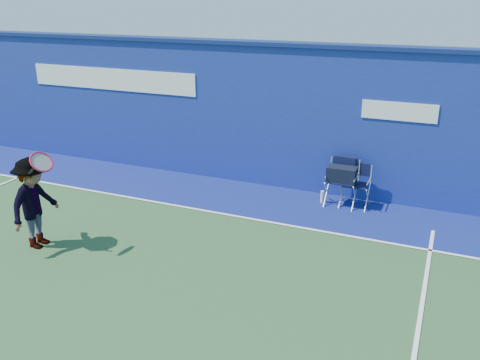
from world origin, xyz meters
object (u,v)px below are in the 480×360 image
at_px(directors_chair_left, 341,186).
at_px(water_bottle, 322,197).
at_px(directors_chair_right, 355,194).
at_px(tennis_player, 34,203).

xyz_separation_m(directors_chair_left, water_bottle, (-0.36, -0.03, -0.27)).
bearing_deg(directors_chair_left, directors_chair_right, 9.67).
height_order(directors_chair_left, directors_chair_right, directors_chair_left).
height_order(directors_chair_left, water_bottle, directors_chair_left).
xyz_separation_m(water_bottle, tennis_player, (-3.92, -3.67, 0.65)).
bearing_deg(water_bottle, tennis_player, -136.85).
relative_size(directors_chair_right, tennis_player, 0.50).
bearing_deg(directors_chair_left, water_bottle, -174.80).
height_order(directors_chair_left, tennis_player, tennis_player).
bearing_deg(directors_chair_right, directors_chair_left, -170.33).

